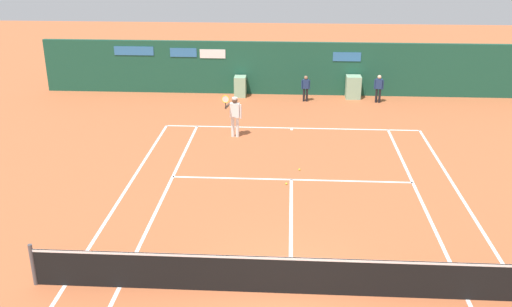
# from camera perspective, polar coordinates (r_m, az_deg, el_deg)

# --- Properties ---
(ground_plane) EXTENTS (80.00, 80.00, 0.01)m
(ground_plane) POSITION_cam_1_polar(r_m,az_deg,el_deg) (14.10, 3.46, -12.30)
(ground_plane) COLOR #BC6038
(tennis_net) EXTENTS (12.10, 0.10, 1.07)m
(tennis_net) POSITION_cam_1_polar(r_m,az_deg,el_deg) (13.34, 3.50, -11.87)
(tennis_net) COLOR #4C4C51
(tennis_net) RESTS_ON ground_plane
(sponsor_back_wall) EXTENTS (25.00, 1.02, 2.63)m
(sponsor_back_wall) POSITION_cam_1_polar(r_m,az_deg,el_deg) (28.87, 3.69, 8.32)
(sponsor_back_wall) COLOR #194C38
(sponsor_back_wall) RESTS_ON ground_plane
(player_on_baseline) EXTENTS (0.73, 0.68, 1.86)m
(player_on_baseline) POSITION_cam_1_polar(r_m,az_deg,el_deg) (22.79, -2.14, 4.01)
(player_on_baseline) COLOR white
(player_on_baseline) RESTS_ON ground_plane
(ball_kid_right_post) EXTENTS (0.42, 0.18, 1.26)m
(ball_kid_right_post) POSITION_cam_1_polar(r_m,az_deg,el_deg) (27.81, 4.94, 6.62)
(ball_kid_right_post) COLOR black
(ball_kid_right_post) RESTS_ON ground_plane
(ball_kid_centre_post) EXTENTS (0.44, 0.23, 1.35)m
(ball_kid_centre_post) POSITION_cam_1_polar(r_m,az_deg,el_deg) (28.11, 12.07, 6.48)
(ball_kid_centre_post) COLOR black
(ball_kid_centre_post) RESTS_ON ground_plane
(tennis_ball_near_service_line) EXTENTS (0.07, 0.07, 0.07)m
(tennis_ball_near_service_line) POSITION_cam_1_polar(r_m,az_deg,el_deg) (19.94, 4.33, -1.59)
(tennis_ball_near_service_line) COLOR #CCE033
(tennis_ball_near_service_line) RESTS_ON ground_plane
(tennis_ball_by_sideline) EXTENTS (0.07, 0.07, 0.07)m
(tennis_ball_by_sideline) POSITION_cam_1_polar(r_m,az_deg,el_deg) (18.83, 3.02, -3.01)
(tennis_ball_by_sideline) COLOR #CCE033
(tennis_ball_by_sideline) RESTS_ON ground_plane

